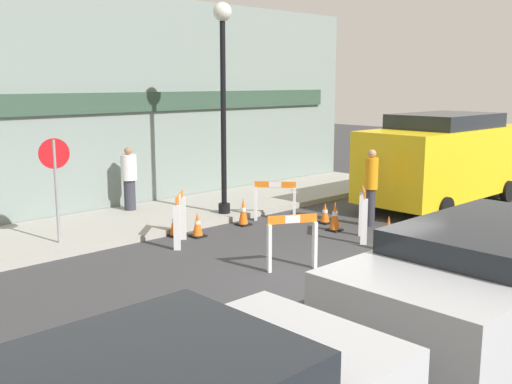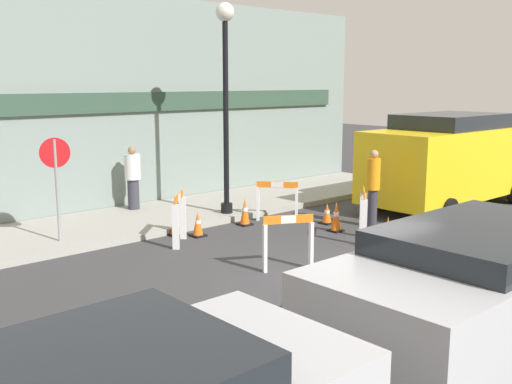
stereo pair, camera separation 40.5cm
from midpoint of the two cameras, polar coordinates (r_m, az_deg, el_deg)
ground_plane at (r=10.26m, az=8.75°, el=-8.53°), size 60.00×60.00×0.00m
sidewalk_slab at (r=14.60m, az=-9.64°, el=-2.53°), size 18.00×2.93×0.14m
storefront_facade at (r=15.57m, az=-13.01°, el=8.13°), size 18.00×0.22×5.50m
streetlamp_post at (r=14.39m, az=-2.10°, el=10.62°), size 0.44×0.44×4.99m
stop_sign at (r=12.46m, az=-17.63°, el=1.81°), size 0.59×0.15×2.10m
barricade_0 at (r=12.40m, az=-6.40°, el=-2.36°), size 0.71×0.71×1.07m
barricade_1 at (r=10.66m, az=4.18°, el=-4.61°), size 0.86×0.56×1.01m
barricade_2 at (r=12.80m, az=11.08°, el=-2.05°), size 0.68×0.59×1.11m
barricade_3 at (r=14.38m, az=2.83°, el=-0.69°), size 0.73×0.85×0.97m
traffic_cone_0 at (r=13.04m, az=-4.68°, el=-3.10°), size 0.30×0.30×0.55m
traffic_cone_1 at (r=13.57m, az=8.48°, el=-2.37°), size 0.30×0.30×0.68m
traffic_cone_2 at (r=14.00m, az=-0.24°, el=-1.91°), size 0.30×0.30×0.66m
traffic_cone_3 at (r=14.29m, az=7.59°, el=-2.09°), size 0.30×0.30×0.49m
traffic_cone_4 at (r=12.12m, az=13.35°, el=-3.99°), size 0.30×0.30×0.73m
traffic_cone_5 at (r=13.16m, az=-6.82°, el=-2.93°), size 0.30×0.30×0.59m
person_worker at (r=14.03m, az=11.91°, el=0.63°), size 0.36×0.36×1.79m
person_pedestrian at (r=15.29m, az=-10.91°, el=1.49°), size 0.49×0.49×1.59m
parked_car_1 at (r=7.42m, az=22.22°, el=-8.69°), size 4.58×2.01×1.75m
work_van at (r=16.85m, az=18.66°, el=3.21°), size 5.54×2.27×2.48m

